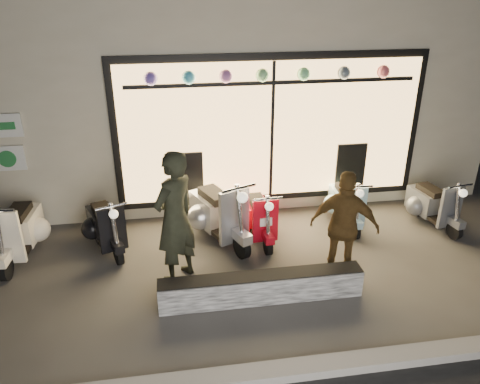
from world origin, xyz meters
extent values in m
plane|color=#383533|center=(0.00, 0.00, 0.00)|extent=(40.00, 40.00, 0.00)
cube|color=slate|center=(0.00, -2.00, 0.06)|extent=(40.00, 0.25, 0.12)
cube|color=beige|center=(0.00, 5.00, 2.00)|extent=(10.00, 6.00, 4.00)
cube|color=black|center=(0.80, 1.98, 1.55)|extent=(5.45, 0.06, 2.65)
cube|color=#FFBF6B|center=(0.80, 1.94, 1.55)|extent=(5.20, 0.04, 2.40)
cube|color=black|center=(0.80, 1.90, 2.40)|extent=(4.90, 0.06, 0.06)
cube|color=white|center=(-3.60, 1.96, 1.85)|extent=(0.65, 0.04, 0.38)
cube|color=white|center=(-3.60, 1.96, 1.30)|extent=(0.55, 0.04, 0.42)
cube|color=black|center=(0.12, -0.65, 0.20)|extent=(2.74, 0.28, 0.40)
cylinder|color=black|center=(0.03, 0.44, 0.19)|extent=(0.24, 0.39, 0.37)
cylinder|color=black|center=(-0.39, 1.45, 0.19)|extent=(0.26, 0.39, 0.37)
cube|color=#AEAEB3|center=(-0.06, 0.65, 0.61)|extent=(0.50, 0.26, 0.90)
cube|color=#AEAEB3|center=(-0.35, 1.35, 0.42)|extent=(0.72, 0.88, 0.50)
cube|color=black|center=(-0.30, 1.25, 0.72)|extent=(0.52, 0.68, 0.13)
sphere|color=#FFF2CC|center=(0.04, 0.43, 1.04)|extent=(0.21, 0.21, 0.16)
cylinder|color=black|center=(0.45, 0.47, 0.15)|extent=(0.11, 0.31, 0.30)
cylinder|color=black|center=(0.40, 1.35, 0.15)|extent=(0.12, 0.31, 0.30)
cube|color=#B40B1B|center=(0.44, 0.65, 0.50)|extent=(0.41, 0.09, 0.73)
cube|color=#B40B1B|center=(0.40, 1.27, 0.34)|extent=(0.41, 0.64, 0.41)
cube|color=black|center=(0.41, 1.18, 0.58)|extent=(0.28, 0.51, 0.11)
sphere|color=#FFF2CC|center=(0.45, 0.46, 0.84)|extent=(0.14, 0.14, 0.13)
cylinder|color=black|center=(-1.85, 0.56, 0.15)|extent=(0.19, 0.32, 0.31)
cylinder|color=black|center=(-2.17, 1.40, 0.15)|extent=(0.21, 0.32, 0.31)
cube|color=black|center=(-1.92, 0.73, 0.50)|extent=(0.41, 0.21, 0.74)
cube|color=black|center=(-2.14, 1.31, 0.34)|extent=(0.58, 0.72, 0.41)
cube|color=black|center=(-2.10, 1.23, 0.59)|extent=(0.41, 0.56, 0.11)
sphere|color=#FFF2CC|center=(-1.84, 0.55, 0.85)|extent=(0.17, 0.17, 0.13)
cylinder|color=black|center=(-3.42, 0.39, 0.17)|extent=(0.12, 0.35, 0.35)
cylinder|color=black|center=(-3.36, 1.41, 0.17)|extent=(0.14, 0.35, 0.35)
cube|color=#F3E6C7|center=(-3.41, 0.61, 0.57)|extent=(0.47, 0.10, 0.83)
cube|color=#F3E6C7|center=(-3.36, 1.30, 0.39)|extent=(0.47, 0.74, 0.47)
cube|color=black|center=(-3.37, 1.20, 0.67)|extent=(0.32, 0.59, 0.12)
cylinder|color=black|center=(2.00, 0.72, 0.15)|extent=(0.11, 0.30, 0.30)
cylinder|color=black|center=(2.05, 1.59, 0.15)|extent=(0.12, 0.30, 0.30)
cube|color=#99C7D9|center=(2.01, 0.90, 0.49)|extent=(0.41, 0.09, 0.72)
cube|color=#99C7D9|center=(2.05, 1.50, 0.33)|extent=(0.41, 0.64, 0.40)
cube|color=black|center=(2.04, 1.42, 0.58)|extent=(0.28, 0.51, 0.11)
sphere|color=#FFF2CC|center=(1.99, 0.71, 0.83)|extent=(0.14, 0.14, 0.13)
cylinder|color=black|center=(3.62, 0.45, 0.15)|extent=(0.14, 0.31, 0.30)
cylinder|color=black|center=(3.48, 1.33, 0.15)|extent=(0.15, 0.31, 0.30)
cube|color=slate|center=(3.59, 0.64, 0.50)|extent=(0.41, 0.13, 0.73)
cube|color=slate|center=(3.49, 1.24, 0.34)|extent=(0.47, 0.67, 0.41)
cube|color=black|center=(3.51, 1.15, 0.59)|extent=(0.33, 0.53, 0.11)
sphere|color=#FFF2CC|center=(3.63, 0.44, 0.84)|extent=(0.15, 0.15, 0.13)
imported|color=black|center=(-0.97, 0.05, 0.98)|extent=(0.83, 0.83, 1.95)
imported|color=#53391A|center=(1.37, -0.26, 0.82)|extent=(1.03, 0.77, 1.63)
camera|label=1|loc=(-0.97, -5.70, 3.98)|focal=35.00mm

